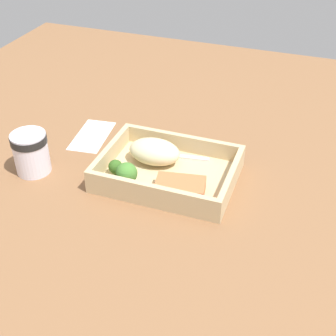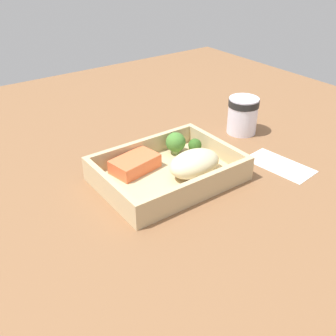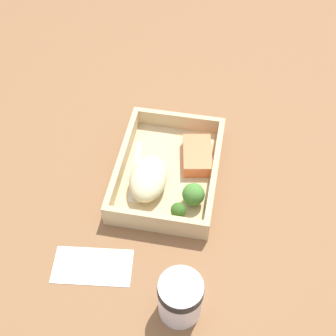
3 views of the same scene
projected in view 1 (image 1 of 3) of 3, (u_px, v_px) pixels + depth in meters
The scene contains 10 objects.
ground_plane at pixel (168, 182), 100.77cm from camera, with size 160.00×160.00×2.00cm, color brown.
takeout_tray at pixel (168, 176), 99.84cm from camera, with size 28.38×20.71×1.20cm, color tan.
tray_rim at pixel (168, 166), 98.33cm from camera, with size 28.38×20.71×3.98cm.
salmon_fillet at pixel (180, 188), 93.15cm from camera, with size 9.84×6.00×2.92cm, color #F26D40.
mashed_potatoes at pixel (154, 152), 101.66cm from camera, with size 11.45×7.56×5.28cm, color beige.
broccoli_floret_1 at pixel (116, 167), 98.25cm from camera, with size 3.04×3.04×3.49cm.
broccoli_floret_2 at pixel (127, 173), 94.93cm from camera, with size 4.48×4.48×5.07cm.
fork at pixel (169, 155), 104.87cm from camera, with size 15.87×3.99×0.44cm.
paper_cup at pixel (31, 151), 99.53cm from camera, with size 7.65×7.65×9.26cm.
receipt_slip at pixel (92, 136), 114.19cm from camera, with size 7.54×14.58×0.24cm, color white.
Camera 1 is at (-27.33, 75.50, 59.95)cm, focal length 50.00 mm.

